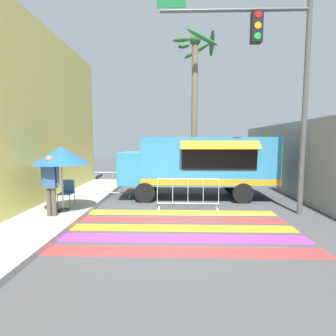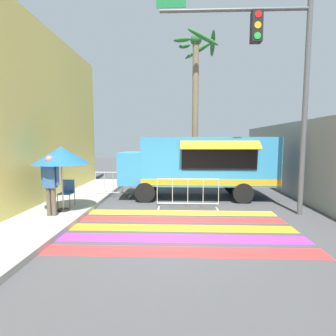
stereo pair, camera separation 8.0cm
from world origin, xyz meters
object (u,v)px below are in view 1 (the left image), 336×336
(traffic_signal_pole, at_px, (277,69))
(barricade_side, at_px, (113,185))
(barricade_front, at_px, (188,194))
(folding_chair, at_px, (67,191))
(food_truck, at_px, (196,162))
(patio_umbrella, at_px, (61,156))
(palm_tree, at_px, (195,82))
(vendor_person, at_px, (50,182))

(traffic_signal_pole, height_order, barricade_side, traffic_signal_pole)
(traffic_signal_pole, bearing_deg, barricade_front, 168.16)
(traffic_signal_pole, distance_m, folding_chair, 7.76)
(folding_chair, relative_size, barricade_front, 0.42)
(food_truck, height_order, barricade_front, food_truck)
(folding_chair, xyz_separation_m, barricade_front, (4.07, 0.35, -0.16))
(food_truck, bearing_deg, patio_umbrella, -147.15)
(food_truck, bearing_deg, palm_tree, 86.95)
(food_truck, relative_size, palm_tree, 0.78)
(vendor_person, bearing_deg, traffic_signal_pole, 18.94)
(patio_umbrella, distance_m, palm_tree, 8.66)
(vendor_person, xyz_separation_m, barricade_front, (4.06, 1.49, -0.64))
(patio_umbrella, distance_m, barricade_side, 3.23)
(food_truck, relative_size, patio_umbrella, 3.06)
(folding_chair, height_order, vendor_person, vendor_person)
(food_truck, xyz_separation_m, patio_umbrella, (-4.35, -2.81, 0.41))
(palm_tree, bearing_deg, food_truck, -93.05)
(traffic_signal_pole, bearing_deg, folding_chair, 178.25)
(vendor_person, distance_m, barricade_front, 4.37)
(traffic_signal_pole, height_order, barricade_front, traffic_signal_pole)
(barricade_front, xyz_separation_m, palm_tree, (0.59, 5.49, 4.94))
(traffic_signal_pole, distance_m, barricade_front, 4.83)
(food_truck, xyz_separation_m, palm_tree, (0.19, 3.65, 3.99))
(folding_chair, relative_size, vendor_person, 0.50)
(barricade_side, distance_m, palm_tree, 7.16)
(patio_umbrella, bearing_deg, barricade_side, 71.99)
(patio_umbrella, distance_m, folding_chair, 1.35)
(traffic_signal_pole, height_order, palm_tree, palm_tree)
(vendor_person, bearing_deg, barricade_front, 31.23)
(vendor_person, height_order, barricade_front, vendor_person)
(palm_tree, bearing_deg, patio_umbrella, -125.13)
(vendor_person, bearing_deg, folding_chair, 101.53)
(patio_umbrella, bearing_deg, folding_chair, 101.34)
(patio_umbrella, relative_size, vendor_person, 1.14)
(barricade_front, bearing_deg, traffic_signal_pole, -11.84)
(food_truck, bearing_deg, folding_chair, -153.75)
(patio_umbrella, height_order, vendor_person, patio_umbrella)
(traffic_signal_pole, bearing_deg, food_truck, 133.35)
(folding_chair, xyz_separation_m, palm_tree, (4.66, 5.85, 4.78))
(folding_chair, distance_m, vendor_person, 1.23)
(folding_chair, xyz_separation_m, vendor_person, (0.01, -1.13, 0.48))
(food_truck, xyz_separation_m, vendor_person, (-4.46, -3.34, -0.31))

